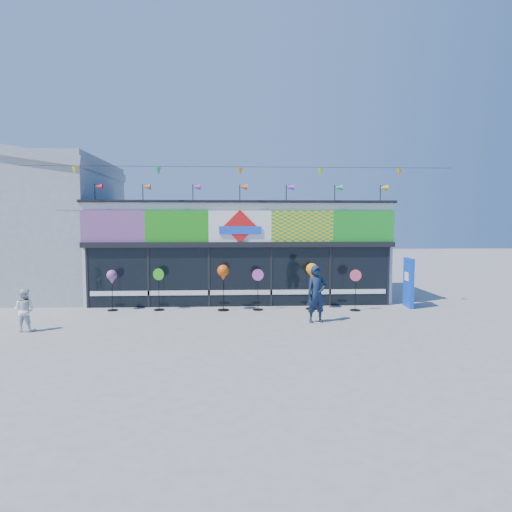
{
  "coord_description": "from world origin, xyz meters",
  "views": [
    {
      "loc": [
        -0.27,
        -14.05,
        3.27
      ],
      "look_at": [
        0.54,
        2.0,
        2.06
      ],
      "focal_mm": 32.0,
      "sensor_mm": 36.0,
      "label": 1
    }
  ],
  "objects": [
    {
      "name": "spinner_4",
      "position": [
        2.67,
        2.72,
        1.39
      ],
      "size": [
        0.44,
        0.44,
        1.74
      ],
      "color": "black",
      "rests_on": "ground"
    },
    {
      "name": "child",
      "position": [
        -6.5,
        -0.29,
        0.64
      ],
      "size": [
        0.66,
        0.41,
        1.29
      ],
      "primitive_type": "imported",
      "rotation": [
        0.0,
        0.0,
        3.05
      ],
      "color": "white",
      "rests_on": "ground"
    },
    {
      "name": "spinner_1",
      "position": [
        -3.02,
        2.81,
        0.82
      ],
      "size": [
        0.43,
        0.4,
        1.55
      ],
      "color": "black",
      "rests_on": "ground"
    },
    {
      "name": "spinner_5",
      "position": [
        4.23,
        2.37,
        0.8
      ],
      "size": [
        0.43,
        0.39,
        1.52
      ],
      "color": "black",
      "rests_on": "ground"
    },
    {
      "name": "adult_man",
      "position": [
        2.44,
        0.5,
        0.93
      ],
      "size": [
        0.76,
        0.59,
        1.85
      ],
      "primitive_type": "imported",
      "rotation": [
        0.0,
        0.0,
        0.24
      ],
      "color": "#111E37",
      "rests_on": "ground"
    },
    {
      "name": "spinner_2",
      "position": [
        -0.64,
        2.63,
        1.36
      ],
      "size": [
        0.43,
        0.43,
        1.7
      ],
      "color": "black",
      "rests_on": "ground"
    },
    {
      "name": "blue_sign",
      "position": [
        6.45,
        2.97,
        0.95
      ],
      "size": [
        0.21,
        0.95,
        1.89
      ],
      "rotation": [
        0.0,
        0.0,
        -0.07
      ],
      "color": "blue",
      "rests_on": "ground"
    },
    {
      "name": "spinner_0",
      "position": [
        -4.72,
        2.82,
        1.21
      ],
      "size": [
        0.38,
        0.38,
        1.51
      ],
      "color": "black",
      "rests_on": "ground"
    },
    {
      "name": "spinner_3",
      "position": [
        0.65,
        2.65,
        0.81
      ],
      "size": [
        0.43,
        0.39,
        1.53
      ],
      "color": "black",
      "rests_on": "ground"
    },
    {
      "name": "neighbour_building",
      "position": [
        -10.0,
        7.0,
        3.2
      ],
      "size": [
        8.18,
        7.2,
        6.87
      ],
      "color": "#A5A8AB",
      "rests_on": "ground"
    },
    {
      "name": "ground",
      "position": [
        0.0,
        0.0,
        0.0
      ],
      "size": [
        80.0,
        80.0,
        0.0
      ],
      "primitive_type": "plane",
      "color": "slate",
      "rests_on": "ground"
    },
    {
      "name": "kite_shop",
      "position": [
        0.0,
        5.94,
        2.05
      ],
      "size": [
        16.0,
        5.7,
        5.31
      ],
      "color": "silver",
      "rests_on": "ground"
    }
  ]
}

